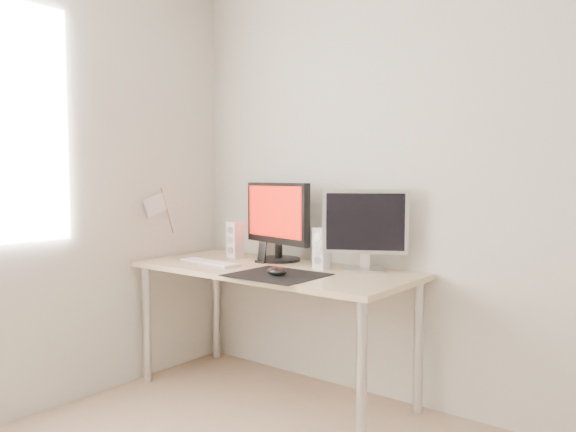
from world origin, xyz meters
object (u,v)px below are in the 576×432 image
Objects in this scene: mouse at (277,272)px; keyboard at (209,263)px; second_monitor at (365,226)px; speaker_left at (235,240)px; phone_dock at (262,256)px; main_monitor at (277,218)px; speaker_right at (322,248)px; desk at (273,281)px.

keyboard is (-0.56, 0.08, -0.02)m from mouse.
second_monitor is (0.27, 0.41, 0.22)m from mouse.
phone_dock is at bearing -10.77° from speaker_left.
main_monitor is at bearing 54.73° from keyboard.
phone_dock is (-0.40, -0.04, -0.08)m from speaker_right.
keyboard is (-0.24, -0.33, -0.25)m from main_monitor.
phone_dock is at bearing 139.31° from mouse.
mouse is 0.57m from main_monitor.
phone_dock is at bearing -170.47° from second_monitor.
speaker_right is 0.40m from phone_dock.
main_monitor is 2.41× the size of speaker_right.
desk is 2.94× the size of main_monitor.
second_monitor is at bearing 9.53° from phone_dock.
mouse reaches higher than keyboard.
speaker_left is (-0.42, 0.14, 0.19)m from desk.
speaker_right reaches higher than desk.
speaker_left is at bearing 101.01° from keyboard.
speaker_right is at bearing 5.15° from phone_dock.
mouse is 0.54m from second_monitor.
main_monitor is 2.41× the size of speaker_left.
main_monitor reaches higher than speaker_left.
desk is 0.33m from speaker_right.
main_monitor is 0.60m from second_monitor.
desk is 0.48m from speaker_left.
mouse is at bearing -97.69° from speaker_right.
main_monitor is at bearing 168.86° from speaker_right.
speaker_left is 0.28m from phone_dock.
desk is 0.41m from main_monitor.
keyboard is at bearing -125.27° from main_monitor.
mouse is at bearing -51.57° from main_monitor.
main_monitor is 4.44× the size of phone_dock.
main_monitor is at bearing 11.34° from speaker_left.
phone_dock is at bearing -174.85° from speaker_right.
desk is 0.21m from phone_dock.
speaker_right is 0.53× the size of keyboard.
main_monitor reaches higher than second_monitor.
main_monitor reaches higher than keyboard.
desk is at bearing -30.46° from phone_dock.
speaker_right is at bearing -1.28° from speaker_left.
speaker_right is (0.05, 0.34, 0.09)m from mouse.
speaker_right is at bearing 23.29° from keyboard.
speaker_right is 1.84× the size of phone_dock.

